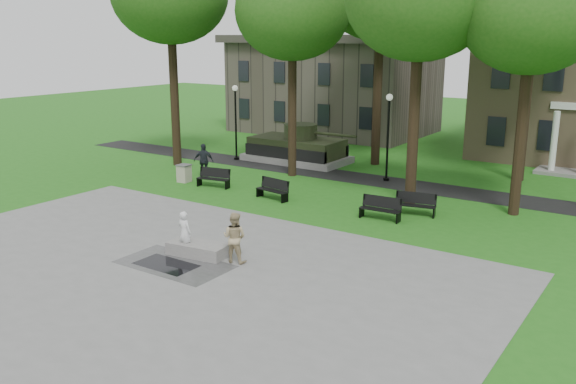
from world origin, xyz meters
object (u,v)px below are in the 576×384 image
(skateboarder, at_px, (185,233))
(trash_bin, at_px, (184,173))
(concrete_block, at_px, (198,249))
(friend_watching, at_px, (235,237))
(park_bench_0, at_px, (214,177))

(skateboarder, height_order, trash_bin, skateboarder)
(concrete_block, xyz_separation_m, friend_watching, (1.54, 0.19, 0.67))
(concrete_block, distance_m, friend_watching, 1.69)
(friend_watching, xyz_separation_m, trash_bin, (-9.97, 7.98, -0.43))
(concrete_block, height_order, trash_bin, trash_bin)
(concrete_block, bearing_deg, trash_bin, 135.91)
(trash_bin, bearing_deg, friend_watching, -38.67)
(skateboarder, xyz_separation_m, trash_bin, (-7.94, 8.32, -0.33))
(skateboarder, xyz_separation_m, park_bench_0, (-5.82, 8.35, -0.29))
(trash_bin, bearing_deg, concrete_block, -44.09)
(friend_watching, distance_m, park_bench_0, 11.22)
(skateboarder, distance_m, park_bench_0, 10.18)
(friend_watching, height_order, trash_bin, friend_watching)
(park_bench_0, distance_m, trash_bin, 2.12)
(trash_bin, bearing_deg, skateboarder, -46.35)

